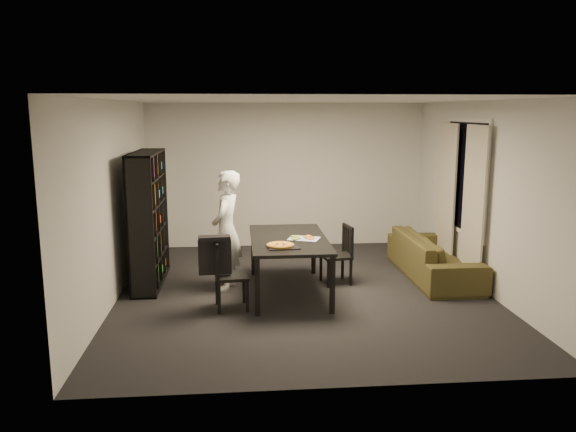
{
  "coord_description": "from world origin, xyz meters",
  "views": [
    {
      "loc": [
        -0.87,
        -7.39,
        2.47
      ],
      "look_at": [
        -0.2,
        0.1,
        1.05
      ],
      "focal_mm": 35.0,
      "sensor_mm": 36.0,
      "label": 1
    }
  ],
  "objects": [
    {
      "name": "sofa",
      "position": [
        2.03,
        0.54,
        0.32
      ],
      "size": [
        0.84,
        2.16,
        0.63
      ],
      "primitive_type": "imported",
      "rotation": [
        0.0,
        0.0,
        1.57
      ],
      "color": "#393417",
      "rests_on": "room"
    },
    {
      "name": "chair_right",
      "position": [
        0.59,
        0.36,
        0.48
      ],
      "size": [
        0.46,
        0.46,
        0.85
      ],
      "rotation": [
        0.0,
        0.0,
        -1.4
      ],
      "color": "black",
      "rests_on": "room"
    },
    {
      "name": "dining_table",
      "position": [
        -0.2,
        -0.0,
        0.7
      ],
      "size": [
        1.02,
        1.84,
        0.77
      ],
      "color": "black",
      "rests_on": "room"
    },
    {
      "name": "window_pane",
      "position": [
        2.48,
        0.6,
        1.5
      ],
      "size": [
        0.02,
        1.4,
        1.6
      ],
      "primitive_type": "cube",
      "color": "black",
      "rests_on": "room"
    },
    {
      "name": "curtain_left",
      "position": [
        2.4,
        0.08,
        1.15
      ],
      "size": [
        0.03,
        0.7,
        2.25
      ],
      "primitive_type": "cube",
      "color": "beige",
      "rests_on": "room"
    },
    {
      "name": "pizza_slices",
      "position": [
        -0.03,
        -0.06,
        0.78
      ],
      "size": [
        0.4,
        0.35,
        0.01
      ],
      "primitive_type": null,
      "rotation": [
        0.0,
        0.0,
        -0.12
      ],
      "color": "gold",
      "rests_on": "dining_table"
    },
    {
      "name": "baking_tray",
      "position": [
        -0.32,
        -0.52,
        0.77
      ],
      "size": [
        0.43,
        0.36,
        0.01
      ],
      "primitive_type": "cube",
      "rotation": [
        0.0,
        0.0,
        0.11
      ],
      "color": "black",
      "rests_on": "dining_table"
    },
    {
      "name": "window_frame",
      "position": [
        2.48,
        0.6,
        1.5
      ],
      "size": [
        0.03,
        1.52,
        1.72
      ],
      "primitive_type": "cube",
      "color": "white",
      "rests_on": "room"
    },
    {
      "name": "pepperoni_pizza",
      "position": [
        -0.36,
        -0.51,
        0.79
      ],
      "size": [
        0.35,
        0.35,
        0.03
      ],
      "rotation": [
        0.0,
        0.0,
        0.33
      ],
      "color": "olive",
      "rests_on": "dining_table"
    },
    {
      "name": "curtain_right",
      "position": [
        2.4,
        1.12,
        1.15
      ],
      "size": [
        0.03,
        0.7,
        2.25
      ],
      "primitive_type": "cube",
      "color": "beige",
      "rests_on": "room"
    },
    {
      "name": "chair_left",
      "position": [
        -1.06,
        -0.58,
        0.5
      ],
      "size": [
        0.45,
        0.45,
        0.88
      ],
      "rotation": [
        0.0,
        0.0,
        1.68
      ],
      "color": "black",
      "rests_on": "room"
    },
    {
      "name": "room",
      "position": [
        0.0,
        0.0,
        1.3
      ],
      "size": [
        5.01,
        5.51,
        2.61
      ],
      "color": "black",
      "rests_on": "ground"
    },
    {
      "name": "kitchen_towel",
      "position": [
        -0.0,
        -0.08,
        0.77
      ],
      "size": [
        0.48,
        0.42,
        0.01
      ],
      "primitive_type": "cube",
      "rotation": [
        0.0,
        0.0,
        -0.36
      ],
      "color": "silver",
      "rests_on": "dining_table"
    },
    {
      "name": "bookshelf",
      "position": [
        -2.16,
        0.6,
        0.95
      ],
      "size": [
        0.35,
        1.5,
        1.9
      ],
      "primitive_type": "cube",
      "color": "black",
      "rests_on": "room"
    },
    {
      "name": "draped_jacket",
      "position": [
        -1.18,
        -0.59,
        0.72
      ],
      "size": [
        0.41,
        0.21,
        0.48
      ],
      "rotation": [
        0.0,
        0.0,
        1.68
      ],
      "color": "black",
      "rests_on": "chair_left"
    },
    {
      "name": "person",
      "position": [
        -1.05,
        0.25,
        0.83
      ],
      "size": [
        0.54,
        0.69,
        1.66
      ],
      "primitive_type": "imported",
      "rotation": [
        0.0,
        0.0,
        -1.83
      ],
      "color": "white",
      "rests_on": "room"
    }
  ]
}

